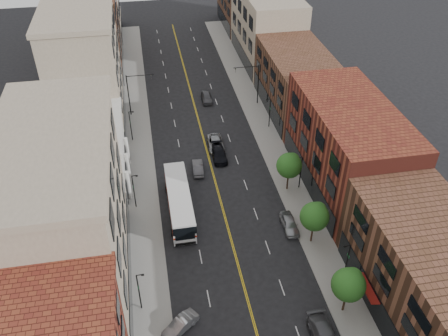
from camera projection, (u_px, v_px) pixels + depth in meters
sidewalk_left at (140, 158)px, 70.30m from camera, size 4.00×110.00×0.15m
sidewalk_right at (271, 144)px, 73.21m from camera, size 4.00×110.00×0.15m
bldg_l_tanoffice at (69, 219)px, 46.60m from camera, size 10.00×22.00×18.00m
bldg_l_white at (86, 157)px, 63.78m from camera, size 10.00×14.00×8.00m
bldg_l_far_a at (86, 69)px, 74.18m from camera, size 10.00×20.00×18.00m
bldg_l_far_b at (92, 32)px, 90.83m from camera, size 10.00×20.00×15.00m
bldg_r_near at (446, 300)px, 43.70m from camera, size 10.00×26.00×10.00m
bldg_r_mid at (347, 147)px, 62.01m from camera, size 10.00×22.00×12.00m
bldg_r_far_a at (298, 83)px, 79.16m from camera, size 10.00×20.00×10.00m
bldg_r_far_b at (267, 27)px, 94.51m from camera, size 10.00×22.00×14.00m
bldg_r_far_c at (245, 3)px, 111.16m from camera, size 10.00×18.00×11.00m
tree_r_1 at (349, 284)px, 46.33m from camera, size 3.40×3.40×5.59m
tree_r_2 at (315, 215)px, 54.20m from camera, size 3.40×3.40×5.59m
tree_r_3 at (290, 165)px, 62.08m from camera, size 3.40×3.40×5.59m
lamp_l_1 at (139, 290)px, 47.15m from camera, size 0.81×0.55×5.05m
lamp_l_2 at (134, 190)px, 59.76m from camera, size 0.81×0.55×5.05m
lamp_l_3 at (131, 124)px, 72.37m from camera, size 0.81×0.55×5.05m
lamp_r_1 at (347, 260)px, 50.34m from camera, size 0.81×0.55×5.05m
lamp_r_2 at (300, 171)px, 62.95m from camera, size 0.81×0.55×5.05m
lamp_r_3 at (270, 111)px, 75.55m from camera, size 0.81×0.55×5.05m
signal_mast_left at (133, 90)px, 77.77m from camera, size 4.49×0.18×7.20m
signal_mast_right at (254, 80)px, 80.75m from camera, size 4.49×0.18×7.20m
city_bus at (179, 200)px, 59.79m from camera, size 3.06×12.65×3.25m
car_angle_b at (180, 325)px, 46.57m from camera, size 4.05×3.52×1.32m
car_parked_far at (289, 224)px, 57.99m from camera, size 1.78×4.31×1.46m
car_lane_behind at (198, 168)px, 67.33m from camera, size 1.74×4.23×1.36m
car_lane_a at (219, 154)px, 69.96m from camera, size 2.18×5.07×1.46m
car_lane_b at (216, 143)px, 72.24m from camera, size 2.64×5.30×1.44m
car_lane_c at (207, 97)px, 83.96m from camera, size 1.84×4.41×1.49m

